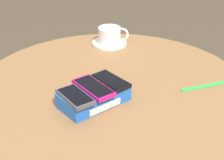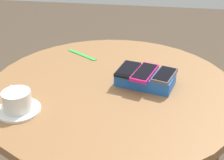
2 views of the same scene
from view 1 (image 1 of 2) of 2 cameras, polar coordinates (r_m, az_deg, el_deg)
The scene contains 8 objects.
round_table at distance 1.27m, azimuth -0.00°, elevation -6.48°, with size 0.89×0.89×0.79m.
phone_box at distance 1.09m, azimuth -2.77°, elevation -2.59°, with size 0.22×0.15×0.04m.
phone_gray at distance 1.04m, azimuth -5.63°, elevation -2.53°, with size 0.09×0.13×0.01m.
phone_magenta at distance 1.08m, azimuth -2.85°, elevation -1.16°, with size 0.10×0.15×0.01m.
phone_black at distance 1.11m, azimuth -0.26°, elevation -0.14°, with size 0.09×0.13×0.01m.
saucer at distance 1.49m, azimuth -0.39°, elevation 5.65°, with size 0.14×0.14×0.01m, color white.
coffee_cup at distance 1.47m, azimuth -0.29°, elevation 6.92°, with size 0.10×0.11×0.06m.
lanyard_strap at distance 1.22m, azimuth 13.87°, elevation -0.94°, with size 0.16×0.02×0.00m, color green.
Camera 1 is at (-0.83, -0.62, 1.38)m, focal length 60.00 mm.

